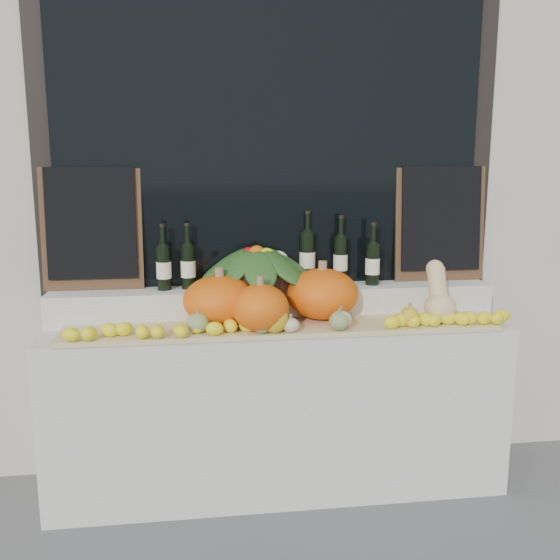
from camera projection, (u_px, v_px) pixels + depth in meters
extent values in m
cube|color=beige|center=(261.00, 61.00, 3.59)|extent=(7.00, 0.90, 4.50)
cube|color=black|center=(271.00, 119.00, 3.22)|extent=(2.40, 0.04, 2.10)
cube|color=black|center=(272.00, 119.00, 3.19)|extent=(2.20, 0.02, 2.00)
cube|color=silver|center=(278.00, 406.00, 3.23)|extent=(2.30, 0.55, 0.88)
cube|color=silver|center=(274.00, 302.00, 3.28)|extent=(2.30, 0.25, 0.16)
cube|color=tan|center=(281.00, 328.00, 3.02)|extent=(2.10, 0.32, 0.02)
ellipsoid|color=orange|center=(220.00, 300.00, 3.03)|extent=(0.41, 0.41, 0.24)
ellipsoid|color=orange|center=(322.00, 294.00, 3.13)|extent=(0.47, 0.47, 0.25)
ellipsoid|color=orange|center=(260.00, 308.00, 2.91)|extent=(0.34, 0.34, 0.22)
ellipsoid|color=#ECC68B|center=(440.00, 308.00, 3.08)|extent=(0.16, 0.16, 0.14)
cylinder|color=#ECC68B|center=(437.00, 284.00, 3.10)|extent=(0.09, 0.14, 0.18)
sphere|color=#ECC68B|center=(435.00, 269.00, 3.13)|extent=(0.09, 0.09, 0.09)
ellipsoid|color=#33631D|center=(340.00, 321.00, 2.93)|extent=(0.10, 0.10, 0.09)
cylinder|color=olive|center=(340.00, 310.00, 2.92)|extent=(0.02, 0.02, 0.02)
ellipsoid|color=#33631D|center=(262.00, 324.00, 2.88)|extent=(0.09, 0.09, 0.08)
cylinder|color=olive|center=(262.00, 313.00, 2.87)|extent=(0.02, 0.02, 0.02)
ellipsoid|color=beige|center=(291.00, 325.00, 2.90)|extent=(0.08, 0.08, 0.07)
cylinder|color=olive|center=(291.00, 316.00, 2.89)|extent=(0.02, 0.02, 0.02)
ellipsoid|color=gold|center=(274.00, 318.00, 2.88)|extent=(0.13, 0.13, 0.14)
cylinder|color=olive|center=(274.00, 301.00, 2.87)|extent=(0.02, 0.02, 0.02)
ellipsoid|color=beige|center=(341.00, 320.00, 2.94)|extent=(0.11, 0.11, 0.09)
cylinder|color=olive|center=(341.00, 309.00, 2.93)|extent=(0.02, 0.02, 0.02)
ellipsoid|color=gold|center=(410.00, 316.00, 3.00)|extent=(0.09, 0.09, 0.10)
cylinder|color=olive|center=(410.00, 304.00, 2.99)|extent=(0.02, 0.02, 0.02)
ellipsoid|color=#33631D|center=(198.00, 323.00, 2.89)|extent=(0.11, 0.11, 0.09)
cylinder|color=olive|center=(198.00, 311.00, 2.88)|extent=(0.02, 0.02, 0.02)
cylinder|color=black|center=(257.00, 278.00, 3.23)|extent=(0.41, 0.41, 0.10)
cylinder|color=black|center=(164.00, 268.00, 3.17)|extent=(0.07, 0.07, 0.22)
cylinder|color=black|center=(163.00, 236.00, 3.14)|extent=(0.03, 0.03, 0.10)
cylinder|color=white|center=(164.00, 270.00, 3.17)|extent=(0.08, 0.08, 0.08)
cylinder|color=black|center=(162.00, 225.00, 3.13)|extent=(0.03, 0.03, 0.02)
cylinder|color=black|center=(188.00, 267.00, 3.20)|extent=(0.07, 0.07, 0.22)
cylinder|color=black|center=(187.00, 235.00, 3.17)|extent=(0.03, 0.03, 0.10)
cylinder|color=white|center=(188.00, 269.00, 3.20)|extent=(0.08, 0.08, 0.08)
cylinder|color=black|center=(187.00, 225.00, 3.16)|extent=(0.03, 0.03, 0.02)
cylinder|color=black|center=(307.00, 258.00, 3.33)|extent=(0.08, 0.08, 0.28)
cylinder|color=black|center=(308.00, 223.00, 3.29)|extent=(0.03, 0.03, 0.10)
cylinder|color=white|center=(307.00, 260.00, 3.33)|extent=(0.08, 0.08, 0.08)
cylinder|color=black|center=(308.00, 212.00, 3.28)|extent=(0.03, 0.03, 0.02)
cylinder|color=black|center=(340.00, 260.00, 3.32)|extent=(0.07, 0.07, 0.25)
cylinder|color=black|center=(341.00, 227.00, 3.28)|extent=(0.03, 0.03, 0.10)
cylinder|color=white|center=(340.00, 262.00, 3.32)|extent=(0.08, 0.08, 0.08)
cylinder|color=black|center=(341.00, 217.00, 3.27)|extent=(0.03, 0.03, 0.02)
cylinder|color=black|center=(373.00, 264.00, 3.30)|extent=(0.07, 0.07, 0.22)
cylinder|color=black|center=(373.00, 234.00, 3.27)|extent=(0.03, 0.03, 0.10)
cylinder|color=white|center=(372.00, 266.00, 3.30)|extent=(0.08, 0.08, 0.08)
cylinder|color=black|center=(374.00, 224.00, 3.26)|extent=(0.03, 0.03, 0.02)
cube|color=#4C331E|center=(92.00, 229.00, 3.15)|extent=(0.50, 0.06, 0.62)
cube|color=black|center=(91.00, 223.00, 3.13)|extent=(0.44, 0.06, 0.56)
cube|color=#4C331E|center=(440.00, 224.00, 3.39)|extent=(0.50, 0.06, 0.62)
cube|color=black|center=(441.00, 219.00, 3.37)|extent=(0.44, 0.06, 0.56)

